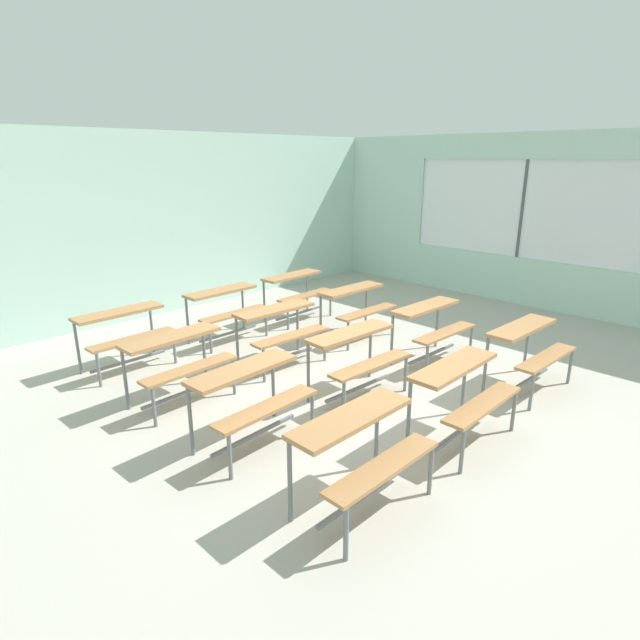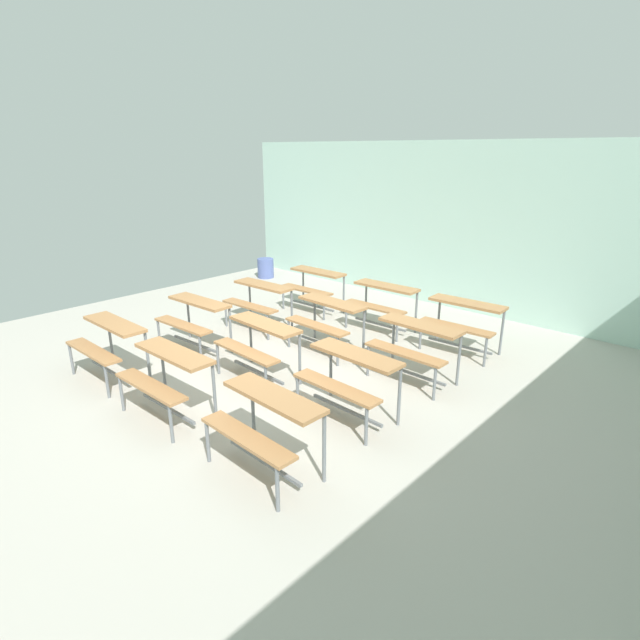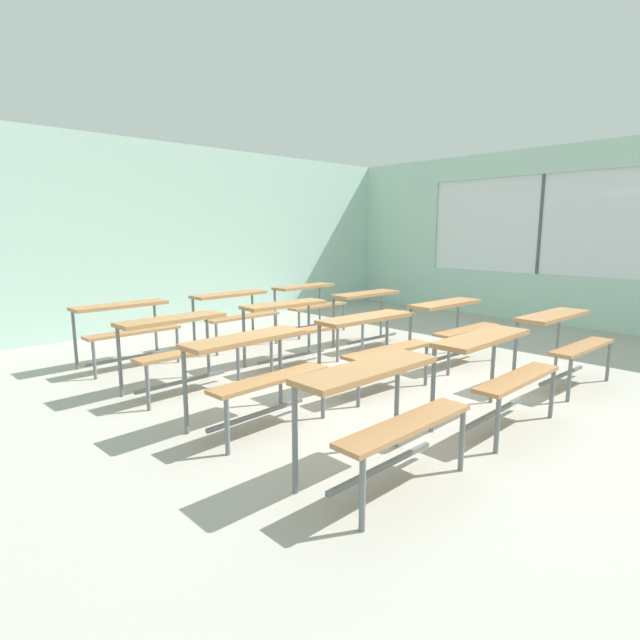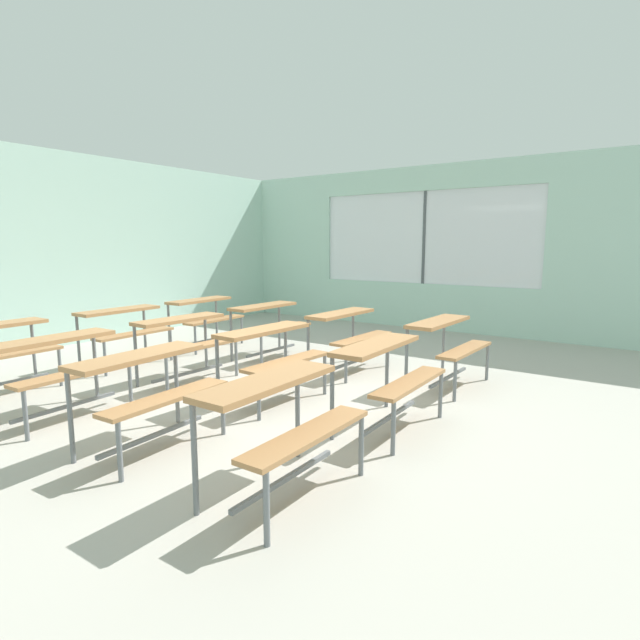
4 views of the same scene
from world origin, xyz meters
name	(u,v)px [view 4 (image 4 of 4)]	position (x,y,z in m)	size (l,w,h in m)	color
ground	(270,401)	(0.00, 0.00, -0.03)	(10.00, 9.00, 0.05)	#ADA89E
wall_back	(42,250)	(0.00, 4.50, 1.50)	(10.00, 0.12, 3.00)	silver
wall_right	(457,252)	(5.00, -0.13, 1.45)	(0.12, 9.00, 3.00)	silver
desk_bench_r0c0	(281,409)	(-1.46, -1.36, 0.56)	(1.10, 0.60, 0.74)	#A87547
desk_bench_r0c1	(388,365)	(-0.04, -1.37, 0.56)	(1.11, 0.61, 0.74)	#A87547
desk_bench_r0c2	(447,337)	(1.52, -1.32, 0.56)	(1.12, 0.62, 0.74)	#A87547
desk_bench_r1c0	(148,378)	(-1.49, -0.05, 0.56)	(1.13, 0.65, 0.74)	#A87547
desk_bench_r1c1	(271,347)	(-0.04, -0.06, 0.56)	(1.12, 0.63, 0.74)	#A87547
desk_bench_r1c2	(348,327)	(1.45, -0.05, 0.56)	(1.12, 0.62, 0.74)	#A87547
desk_bench_r2c0	(61,357)	(-1.51, 1.21, 0.56)	(1.13, 0.64, 0.74)	#A87547
desk_bench_r2c1	(186,333)	(-0.04, 1.24, 0.56)	(1.12, 0.63, 0.74)	#A87547
desk_bench_r2c2	(269,318)	(1.45, 1.25, 0.56)	(1.11, 0.61, 0.74)	#A87547
desk_bench_r3c1	(124,323)	(0.02, 2.53, 0.56)	(1.12, 0.62, 0.74)	#A87547
desk_bench_r3c2	(205,311)	(1.44, 2.56, 0.56)	(1.12, 0.64, 0.74)	#A87547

